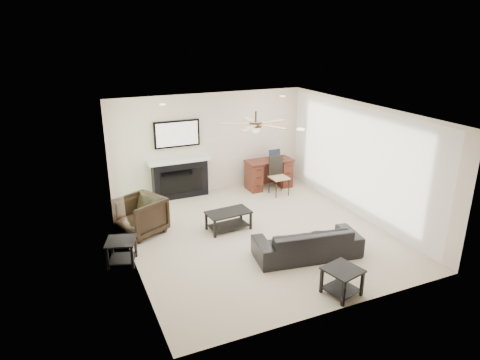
% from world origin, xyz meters
% --- Properties ---
extents(room_shell, '(5.50, 5.54, 2.52)m').
position_xyz_m(room_shell, '(0.19, 0.08, 1.68)').
color(room_shell, beige).
rests_on(room_shell, ground).
extents(sofa, '(2.03, 1.04, 0.57)m').
position_xyz_m(sofa, '(0.45, -1.19, 0.28)').
color(sofa, black).
rests_on(sofa, ground).
extents(armchair, '(1.13, 1.12, 0.78)m').
position_xyz_m(armchair, '(-2.15, 0.96, 0.39)').
color(armchair, black).
rests_on(armchair, ground).
extents(coffee_table, '(0.94, 0.57, 0.40)m').
position_xyz_m(coffee_table, '(-0.45, 0.41, 0.20)').
color(coffee_table, black).
rests_on(coffee_table, ground).
extents(end_table_near, '(0.63, 0.63, 0.45)m').
position_xyz_m(end_table_near, '(0.30, -2.44, 0.23)').
color(end_table_near, black).
rests_on(end_table_near, ground).
extents(end_table_left, '(0.63, 0.63, 0.45)m').
position_xyz_m(end_table_left, '(-2.70, -0.09, 0.23)').
color(end_table_left, black).
rests_on(end_table_left, ground).
extents(fireplace_unit, '(1.52, 0.34, 1.91)m').
position_xyz_m(fireplace_unit, '(-0.84, 2.58, 0.95)').
color(fireplace_unit, black).
rests_on(fireplace_unit, ground).
extents(desk, '(1.22, 0.56, 0.76)m').
position_xyz_m(desk, '(1.46, 2.29, 0.38)').
color(desk, '#441A11').
rests_on(desk, ground).
extents(desk_chair, '(0.43, 0.45, 0.97)m').
position_xyz_m(desk_chair, '(1.46, 1.74, 0.48)').
color(desk_chair, black).
rests_on(desk_chair, ground).
extents(laptop, '(0.33, 0.24, 0.23)m').
position_xyz_m(laptop, '(1.66, 2.27, 0.88)').
color(laptop, black).
rests_on(laptop, desk).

